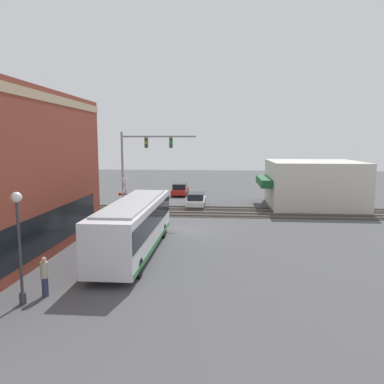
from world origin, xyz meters
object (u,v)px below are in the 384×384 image
object	(u,v)px
crossing_signal	(125,194)
parked_car_white	(196,200)
parked_car_red	(180,190)
streetlamp	(19,238)
pedestrian_by_lamp	(45,276)
pedestrian_at_crossing	(143,212)
city_bus	(135,224)

from	to	relation	value
crossing_signal	parked_car_white	bearing A→B (deg)	-36.43
parked_car_red	parked_car_white	bearing A→B (deg)	-162.05
streetlamp	crossing_signal	bearing A→B (deg)	-0.15
pedestrian_by_lamp	crossing_signal	bearing A→B (deg)	1.89
crossing_signal	pedestrian_by_lamp	distance (m)	16.05
parked_car_white	pedestrian_by_lamp	xyz separation A→B (m)	(-23.56, 5.06, 0.25)
pedestrian_at_crossing	pedestrian_by_lamp	bearing A→B (deg)	175.70
city_bus	parked_car_red	distance (m)	24.89
streetlamp	parked_car_red	bearing A→B (deg)	-5.35
city_bus	parked_car_white	distance (m)	17.08
parked_car_white	parked_car_red	world-z (taller)	parked_car_red
crossing_signal	pedestrian_by_lamp	bearing A→B (deg)	-178.11
crossing_signal	streetlamp	world-z (taller)	streetlamp
crossing_signal	parked_car_red	world-z (taller)	crossing_signal
crossing_signal	parked_car_red	size ratio (longest dim) A/B	0.80
crossing_signal	streetlamp	bearing A→B (deg)	179.85
parked_car_red	pedestrian_by_lamp	distance (m)	31.69
pedestrian_by_lamp	city_bus	bearing A→B (deg)	-20.13
city_bus	crossing_signal	size ratio (longest dim) A/B	3.13
parked_car_white	pedestrian_by_lamp	distance (m)	24.10
parked_car_red	pedestrian_by_lamp	xyz separation A→B (m)	(-31.59, 2.46, 0.21)
city_bus	streetlamp	bearing A→B (deg)	158.17
crossing_signal	city_bus	bearing A→B (deg)	-162.09
city_bus	pedestrian_at_crossing	distance (m)	8.59
city_bus	parked_car_white	world-z (taller)	city_bus
parked_car_red	pedestrian_by_lamp	world-z (taller)	pedestrian_by_lamp
parked_car_white	city_bus	bearing A→B (deg)	171.22
crossing_signal	parked_car_white	distance (m)	9.56
pedestrian_at_crossing	pedestrian_by_lamp	xyz separation A→B (m)	(-15.17, 1.14, -0.04)
city_bus	crossing_signal	xyz separation A→B (m)	(9.26, 2.99, 0.50)
crossing_signal	pedestrian_at_crossing	distance (m)	2.29
streetlamp	parked_car_white	distance (m)	25.16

